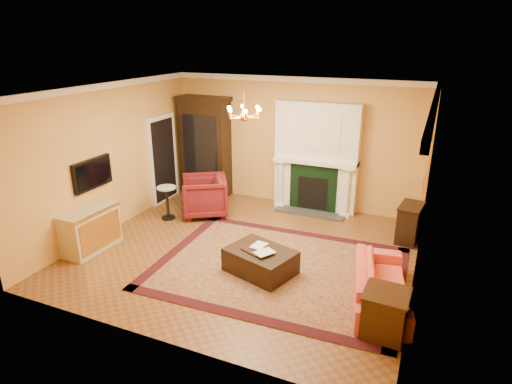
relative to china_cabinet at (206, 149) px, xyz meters
The scene contains 26 objects.
floor 3.54m from the china_cabinet, 48.41° to the right, with size 6.00×5.50×0.02m, color brown.
ceiling 3.80m from the china_cabinet, 48.41° to the right, with size 6.00×5.50×0.02m, color white.
wall_back 2.25m from the china_cabinet, ahead, with size 6.00×0.02×3.00m, color #DEA84F.
wall_front 5.70m from the china_cabinet, 67.17° to the right, with size 6.00×0.02×3.00m, color #DEA84F.
wall_left 2.63m from the china_cabinet, 107.81° to the right, with size 0.02×5.50×3.00m, color #DEA84F.
wall_right 5.79m from the china_cabinet, 25.50° to the right, with size 0.02×5.50×3.00m, color #DEA84F.
fireplace 2.81m from the china_cabinet, ahead, with size 1.90×0.70×2.50m.
crown_molding 3.21m from the china_cabinet, 34.76° to the right, with size 6.00×5.50×0.12m.
doorway 1.09m from the china_cabinet, 133.30° to the right, with size 0.08×1.05×2.10m.
tv_panel 3.18m from the china_cabinet, 103.40° to the right, with size 0.09×0.95×0.58m.
gilt_mirror 5.31m from the china_cabinet, 11.89° to the right, with size 0.06×0.76×1.05m.
chandelier 3.62m from the china_cabinet, 48.41° to the right, with size 0.63×0.55×0.53m.
oriental_rug 4.30m from the china_cabinet, 43.34° to the right, with size 4.23×3.17×0.02m, color #400F0D.
china_cabinet is the anchor object (origin of this frame).
wingback_armchair 1.53m from the china_cabinet, 63.16° to the right, with size 0.96×0.90×0.98m, color maroon.
pedestal_table 1.92m from the china_cabinet, 90.40° to the right, with size 0.42×0.42×0.75m.
commode 3.68m from the china_cabinet, 98.32° to the right, with size 0.52×1.09×0.81m, color beige.
coral_sofa 5.76m from the china_cabinet, 33.18° to the right, with size 1.96×0.57×0.76m, color #E94D4A.
end_table 6.37m from the china_cabinet, 38.57° to the right, with size 0.54×0.54×0.63m, color #32180D.
console_table 5.12m from the china_cabinet, ahead, with size 0.38×0.66×0.73m, color black.
leather_ottoman 4.25m from the china_cabinet, 48.09° to the right, with size 1.10×0.80×0.41m, color black.
ottoman_tray 4.20m from the china_cabinet, 49.31° to the right, with size 0.40×0.31×0.03m, color black.
book_a 4.02m from the china_cabinet, 49.12° to the right, with size 0.22×0.03×0.29m, color gray.
book_b 4.24m from the china_cabinet, 48.43° to the right, with size 0.24×0.02×0.32m, color gray.
topiary_left 2.25m from the china_cabinet, ahead, with size 0.15×0.15×0.40m.
topiary_right 3.58m from the china_cabinet, ahead, with size 0.18×0.18×0.47m.
Camera 1 is at (3.03, -6.56, 3.84)m, focal length 30.00 mm.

